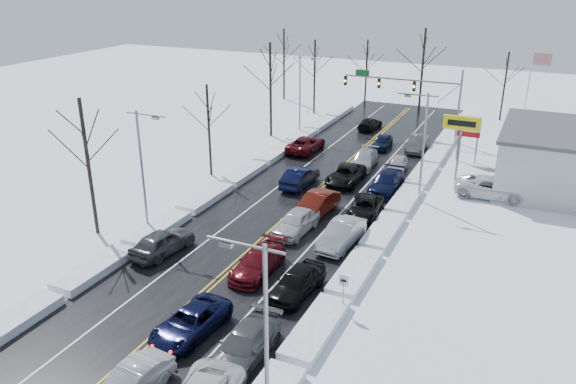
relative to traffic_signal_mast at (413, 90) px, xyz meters
The scene contains 42 objects.
ground 28.73m from the traffic_signal_mast, 97.02° to the right, with size 160.00×160.00×0.00m, color white.
road_surface 26.78m from the traffic_signal_mast, 97.55° to the right, with size 14.00×84.00×0.01m, color black.
snow_bank_left 28.77m from the traffic_signal_mast, 113.03° to the right, with size 1.88×72.00×0.55m, color white.
snow_bank_right 26.88m from the traffic_signal_mast, 80.92° to the right, with size 1.88×72.00×0.55m, color white.
traffic_signal_mast is the anchor object (origin of this frame).
tires_plus_sign 13.92m from the traffic_signal_mast, 59.54° to the right, with size 3.20×0.34×6.00m.
used_vehicles_sign 9.50m from the traffic_signal_mast, 40.34° to the right, with size 2.20×0.22×4.65m.
speed_limit_sign 36.51m from the traffic_signal_mast, 82.48° to the right, with size 0.55×0.09×2.35m.
flagpole 11.90m from the traffic_signal_mast, ahead, with size 1.87×1.20×10.00m.
streetlight_se 46.25m from the traffic_signal_mast, 83.98° to the right, with size 3.20×0.25×9.00m.
streetlight_ne 18.63m from the traffic_signal_mast, 74.91° to the right, with size 3.20×0.25×9.00m.
streetlight_sw 34.08m from the traffic_signal_mast, 110.16° to the right, with size 3.20×0.25×9.00m.
streetlight_nw 12.40m from the traffic_signal_mast, 161.23° to the right, with size 3.20×0.25×9.00m.
tree_left_b 37.16m from the traffic_signal_mast, 113.74° to the right, with size 4.00×4.00×10.00m.
tree_left_c 24.38m from the traffic_signal_mast, 124.90° to the right, with size 3.40×3.40×8.50m.
tree_left_d 15.93m from the traffic_signal_mast, 157.76° to the right, with size 4.20×4.20×10.50m.
tree_left_e 15.51m from the traffic_signal_mast, 157.13° to the left, with size 3.80×3.80×9.50m.
tree_far_a 24.63m from the traffic_signal_mast, 150.75° to the left, with size 4.00×4.00×10.00m.
tree_far_b 16.10m from the traffic_signal_mast, 125.98° to the left, with size 3.60×3.60×9.00m.
tree_far_c 11.32m from the traffic_signal_mast, 97.48° to the left, with size 4.40×4.40×11.00m.
tree_far_d 15.16m from the traffic_signal_mast, 55.64° to the left, with size 3.40×3.40×8.50m.
queued_car_2 41.72m from the traffic_signal_mast, 92.58° to the right, with size 2.35×5.10×1.42m, color black.
queued_car_3 34.65m from the traffic_signal_mast, 92.67° to the right, with size 2.12×5.20×1.51m, color #510A11.
queued_car_4 28.41m from the traffic_signal_mast, 93.66° to the right, with size 1.99×4.95×1.69m, color silver.
queued_car_5 24.98m from the traffic_signal_mast, 93.80° to the right, with size 1.82×5.23×1.72m, color #55130B.
queued_car_6 17.65m from the traffic_signal_mast, 96.37° to the right, with size 2.53×5.48×1.52m, color black.
queued_car_7 13.01m from the traffic_signal_mast, 98.21° to the right, with size 2.07×5.10×1.48m, color #A6A9AE.
queued_car_8 7.79m from the traffic_signal_mast, 108.36° to the right, with size 1.67×4.14×1.41m, color black.
queued_car_11 42.30m from the traffic_signal_mast, 87.69° to the right, with size 2.15×5.30×1.54m, color #46494C.
queued_car_12 35.91m from the traffic_signal_mast, 87.29° to the right, with size 1.93×4.79×1.63m, color black.
queued_car_13 28.95m from the traffic_signal_mast, 86.11° to the right, with size 1.78×5.11×1.68m, color #9CA0A4.
queued_car_14 23.61m from the traffic_signal_mast, 85.22° to the right, with size 2.32×5.02×1.40m, color black.
queued_car_15 17.99m from the traffic_signal_mast, 83.34° to the right, with size 2.21×5.43×1.58m, color black.
queued_car_16 13.01m from the traffic_signal_mast, 82.17° to the right, with size 1.62×4.02×1.37m, color #B8B8BB.
queued_car_17 7.35m from the traffic_signal_mast, 67.73° to the right, with size 1.73×4.95×1.63m, color #45494B.
oncoming_car_0 20.57m from the traffic_signal_mast, 105.45° to the right, with size 1.78×5.10×1.68m, color black.
oncoming_car_1 14.13m from the traffic_signal_mast, 132.06° to the right, with size 2.66×5.77×1.60m, color #500A0F.
oncoming_car_2 7.74m from the traffic_signal_mast, 162.49° to the left, with size 1.85×4.56×1.32m, color black.
oncoming_car_3 36.04m from the traffic_signal_mast, 104.11° to the right, with size 2.01×5.01×1.71m, color #3E4143.
parked_car_0 18.91m from the traffic_signal_mast, 54.51° to the right, with size 2.85×6.18×1.72m, color white.
parked_car_1 18.45m from the traffic_signal_mast, 40.03° to the right, with size 2.33×5.73×1.66m, color #3C3F41.
parked_car_2 14.35m from the traffic_signal_mast, 30.99° to the right, with size 1.89×4.69×1.60m, color black.
Camera 1 is at (16.69, -33.76, 18.17)m, focal length 35.00 mm.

